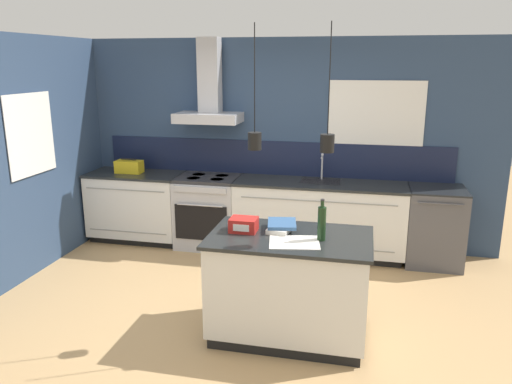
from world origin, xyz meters
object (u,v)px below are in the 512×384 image
(dishwasher, at_px, (434,226))
(book_stack, at_px, (281,226))
(oven_range, at_px, (209,211))
(bottle_on_island, at_px, (322,223))
(red_supply_box, at_px, (244,225))
(yellow_toolbox, at_px, (129,167))

(dishwasher, distance_m, book_stack, 2.41)
(oven_range, xyz_separation_m, bottle_on_island, (1.61, -1.99, 0.60))
(red_supply_box, height_order, yellow_toolbox, yellow_toolbox)
(oven_range, height_order, bottle_on_island, bottle_on_island)
(oven_range, distance_m, bottle_on_island, 2.63)
(dishwasher, xyz_separation_m, book_stack, (-1.50, -1.82, 0.49))
(book_stack, bearing_deg, yellow_toolbox, 141.84)
(oven_range, bearing_deg, bottle_on_island, -51.10)
(oven_range, bearing_deg, red_supply_box, -63.84)
(red_supply_box, xyz_separation_m, yellow_toolbox, (-2.01, 1.92, 0.02))
(oven_range, relative_size, bottle_on_island, 2.64)
(yellow_toolbox, bearing_deg, bottle_on_island, -36.73)
(bottle_on_island, xyz_separation_m, book_stack, (-0.36, 0.17, -0.11))
(yellow_toolbox, bearing_deg, dishwasher, -0.00)
(oven_range, distance_m, yellow_toolbox, 1.20)
(dishwasher, distance_m, red_supply_box, 2.69)
(oven_range, bearing_deg, dishwasher, 0.09)
(bottle_on_island, relative_size, book_stack, 1.01)
(red_supply_box, bearing_deg, oven_range, 116.16)
(oven_range, relative_size, dishwasher, 1.00)
(bottle_on_island, height_order, red_supply_box, bottle_on_island)
(dishwasher, bearing_deg, bottle_on_island, -119.80)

